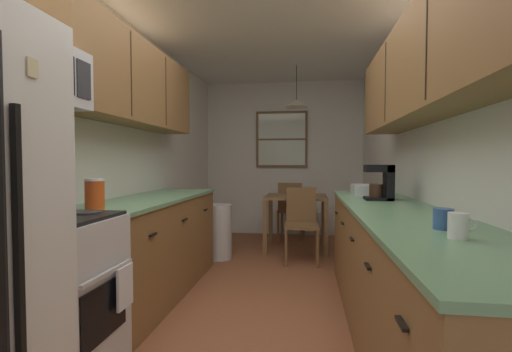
% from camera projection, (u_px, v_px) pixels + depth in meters
% --- Properties ---
extents(ground_plane, '(12.00, 12.00, 0.00)m').
position_uv_depth(ground_plane, '(265.00, 288.00, 3.40)').
color(ground_plane, brown).
extents(wall_left, '(0.10, 9.00, 2.55)m').
position_uv_depth(wall_left, '(132.00, 156.00, 3.54)').
color(wall_left, white).
rests_on(wall_left, ground).
extents(wall_right, '(0.10, 9.00, 2.55)m').
position_uv_depth(wall_right, '(415.00, 155.00, 3.16)').
color(wall_right, white).
rests_on(wall_right, ground).
extents(wall_back, '(4.40, 0.10, 2.55)m').
position_uv_depth(wall_back, '(284.00, 159.00, 5.97)').
color(wall_back, white).
rests_on(wall_back, ground).
extents(ceiling_slab, '(4.40, 9.00, 0.08)m').
position_uv_depth(ceiling_slab, '(266.00, 15.00, 3.30)').
color(ceiling_slab, white).
extents(stove_range, '(0.66, 0.59, 1.10)m').
position_uv_depth(stove_range, '(50.00, 298.00, 1.93)').
color(stove_range, silver).
rests_on(stove_range, ground).
extents(microwave_over_range, '(0.39, 0.63, 0.34)m').
position_uv_depth(microwave_over_range, '(26.00, 72.00, 1.90)').
color(microwave_over_range, silver).
extents(counter_left, '(0.64, 2.01, 0.90)m').
position_uv_depth(counter_left, '(152.00, 246.00, 3.21)').
color(counter_left, brown).
rests_on(counter_left, ground).
extents(upper_cabinets_left, '(0.33, 2.09, 0.72)m').
position_uv_depth(upper_cabinets_left, '(133.00, 84.00, 3.13)').
color(upper_cabinets_left, brown).
extents(counter_right, '(0.64, 3.15, 0.90)m').
position_uv_depth(counter_right, '(400.00, 278.00, 2.33)').
color(counter_right, brown).
rests_on(counter_right, ground).
extents(upper_cabinets_right, '(0.33, 2.83, 0.65)m').
position_uv_depth(upper_cabinets_right, '(429.00, 64.00, 2.20)').
color(upper_cabinets_right, brown).
extents(dining_table, '(0.84, 0.77, 0.75)m').
position_uv_depth(dining_table, '(296.00, 205.00, 4.92)').
color(dining_table, brown).
rests_on(dining_table, ground).
extents(dining_chair_near, '(0.42, 0.42, 0.90)m').
position_uv_depth(dining_chair_near, '(301.00, 221.00, 4.33)').
color(dining_chair_near, brown).
rests_on(dining_chair_near, ground).
extents(dining_chair_far, '(0.43, 0.43, 0.90)m').
position_uv_depth(dining_chair_far, '(291.00, 208.00, 5.53)').
color(dining_chair_far, brown).
rests_on(dining_chair_far, ground).
extents(pendant_light, '(0.32, 0.32, 0.57)m').
position_uv_depth(pendant_light, '(296.00, 103.00, 4.87)').
color(pendant_light, black).
extents(back_window, '(0.86, 0.05, 0.93)m').
position_uv_depth(back_window, '(282.00, 139.00, 5.89)').
color(back_window, brown).
extents(trash_bin, '(0.32, 0.32, 0.68)m').
position_uv_depth(trash_bin, '(219.00, 232.00, 4.45)').
color(trash_bin, silver).
rests_on(trash_bin, ground).
extents(storage_canister, '(0.13, 0.13, 0.21)m').
position_uv_depth(storage_canister, '(95.00, 194.00, 2.33)').
color(storage_canister, '#D84C19').
rests_on(storage_canister, counter_left).
extents(dish_towel, '(0.02, 0.16, 0.24)m').
position_uv_depth(dish_towel, '(125.00, 287.00, 2.02)').
color(dish_towel, white).
extents(coffee_maker, '(0.22, 0.18, 0.29)m').
position_uv_depth(coffee_maker, '(382.00, 182.00, 2.93)').
color(coffee_maker, black).
rests_on(coffee_maker, counter_right).
extents(mug_by_coffeemaker, '(0.13, 0.09, 0.10)m').
position_uv_depth(mug_by_coffeemaker, '(444.00, 219.00, 1.65)').
color(mug_by_coffeemaker, '#335999').
rests_on(mug_by_coffeemaker, counter_right).
extents(mug_spare, '(0.11, 0.08, 0.11)m').
position_uv_depth(mug_spare, '(458.00, 226.00, 1.43)').
color(mug_spare, white).
rests_on(mug_spare, counter_right).
extents(dish_rack, '(0.28, 0.34, 0.10)m').
position_uv_depth(dish_rack, '(368.00, 190.00, 3.40)').
color(dish_rack, silver).
rests_on(dish_rack, counter_right).
extents(table_serving_bowl, '(0.17, 0.17, 0.06)m').
position_uv_depth(table_serving_bowl, '(296.00, 193.00, 4.91)').
color(table_serving_bowl, '#E0D14C').
rests_on(table_serving_bowl, dining_table).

